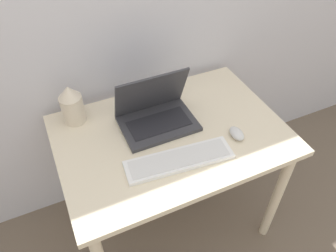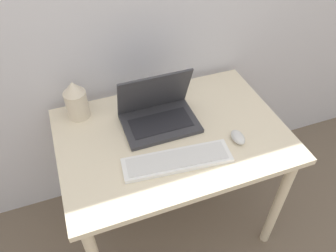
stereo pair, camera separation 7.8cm
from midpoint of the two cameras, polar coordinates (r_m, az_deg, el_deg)
The scene contains 5 objects.
desk at distance 1.60m, azimuth 2.13°, elevation -3.91°, with size 1.05×0.73×0.75m.
laptop at distance 1.55m, azimuth -0.35°, elevation 2.37°, with size 0.35×0.25×0.25m.
keyboard at distance 1.40m, azimuth 3.21°, elevation -6.02°, with size 0.48×0.17×0.02m.
mouse at distance 1.52m, azimuth 13.52°, elevation -1.95°, with size 0.05×0.09×0.04m.
vase at distance 1.60m, azimuth -14.42°, elevation 4.41°, with size 0.11×0.11×0.20m.
Camera 2 is at (-0.39, -0.64, 1.83)m, focal length 35.00 mm.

